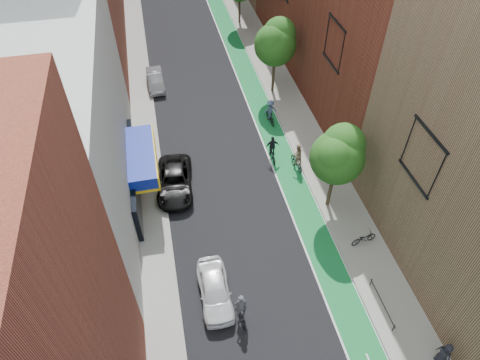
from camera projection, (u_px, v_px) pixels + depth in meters
bike_lane at (250, 82)px, 39.78m from camera, size 2.00×68.00×0.01m
sidewalk_left at (141, 95)px, 38.23m from camera, size 2.00×68.00×0.15m
sidewalk_right at (276, 78)px, 40.11m from camera, size 3.00×68.00×0.15m
building_left_white at (49, 133)px, 25.01m from camera, size 8.00×20.00×12.00m
tree_near at (339, 154)px, 25.72m from camera, size 3.40×3.36×6.42m
tree_mid at (276, 41)px, 35.20m from camera, size 3.55×3.53×6.74m
parked_car_white at (215, 290)px, 23.66m from camera, size 1.73×4.22×1.43m
parked_car_black at (175, 181)px, 29.65m from camera, size 2.88×5.35×1.43m
parked_car_silver at (155, 80)px, 38.84m from camera, size 1.51×4.07×1.33m
cyclist_lead at (241, 311)px, 22.69m from camera, size 0.70×1.62×2.20m
cyclist_lane_near at (297, 158)px, 31.09m from camera, size 0.92×1.84×2.07m
cyclist_lane_mid at (272, 151)px, 31.81m from camera, size 1.00×1.81×2.03m
cyclist_lane_far at (270, 113)px, 34.92m from camera, size 1.14×1.82×2.03m
parked_bike_far at (364, 238)px, 26.32m from camera, size 1.78×0.86×0.90m
pedestrian at (444, 354)px, 20.89m from camera, size 0.57×0.84×1.65m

